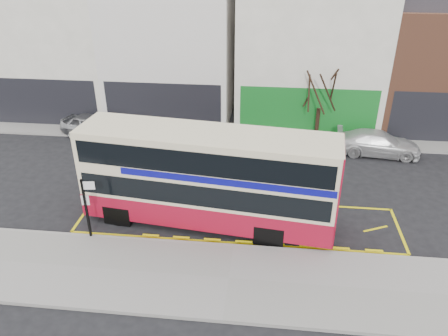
# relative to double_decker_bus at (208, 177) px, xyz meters

# --- Properties ---
(ground) EXTENTS (120.00, 120.00, 0.00)m
(ground) POSITION_rel_double_decker_bus_xyz_m (1.23, -1.37, -2.25)
(ground) COLOR black
(ground) RESTS_ON ground
(pavement) EXTENTS (40.00, 4.00, 0.15)m
(pavement) POSITION_rel_double_decker_bus_xyz_m (1.23, -3.67, -2.18)
(pavement) COLOR gray
(pavement) RESTS_ON ground
(kerb) EXTENTS (40.00, 0.15, 0.15)m
(kerb) POSITION_rel_double_decker_bus_xyz_m (1.23, -1.74, -2.18)
(kerb) COLOR gray
(kerb) RESTS_ON ground
(far_pavement) EXTENTS (50.00, 3.00, 0.15)m
(far_pavement) POSITION_rel_double_decker_bus_xyz_m (1.23, 9.63, -2.18)
(far_pavement) COLOR gray
(far_pavement) RESTS_ON ground
(road_markings) EXTENTS (14.00, 3.40, 0.01)m
(road_markings) POSITION_rel_double_decker_bus_xyz_m (1.23, 0.23, -2.25)
(road_markings) COLOR yellow
(road_markings) RESTS_ON ground
(terrace_far_left) EXTENTS (8.00, 8.01, 10.80)m
(terrace_far_left) POSITION_rel_double_decker_bus_xyz_m (-12.27, 13.62, 2.57)
(terrace_far_left) COLOR white
(terrace_far_left) RESTS_ON ground
(terrace_left) EXTENTS (8.00, 8.01, 11.80)m
(terrace_left) POSITION_rel_double_decker_bus_xyz_m (-4.27, 13.62, 3.07)
(terrace_left) COLOR silver
(terrace_left) RESTS_ON ground
(terrace_green_shop) EXTENTS (9.00, 8.01, 11.30)m
(terrace_green_shop) POSITION_rel_double_decker_bus_xyz_m (4.73, 13.62, 2.82)
(terrace_green_shop) COLOR white
(terrace_green_shop) RESTS_ON ground
(double_decker_bus) EXTENTS (10.94, 3.69, 4.28)m
(double_decker_bus) POSITION_rel_double_decker_bus_xyz_m (0.00, 0.00, 0.00)
(double_decker_bus) COLOR beige
(double_decker_bus) RESTS_ON ground
(bus_stop_post) EXTENTS (0.68, 0.14, 2.70)m
(bus_stop_post) POSITION_rel_double_decker_bus_xyz_m (-4.68, -1.75, -0.46)
(bus_stop_post) COLOR black
(bus_stop_post) RESTS_ON pavement
(car_silver) EXTENTS (4.58, 3.04, 1.45)m
(car_silver) POSITION_rel_double_decker_bus_xyz_m (-8.43, 8.22, -1.53)
(car_silver) COLOR #9A9B9E
(car_silver) RESTS_ON ground
(car_grey) EXTENTS (4.02, 1.94, 1.27)m
(car_grey) POSITION_rel_double_decker_bus_xyz_m (-0.06, 7.00, -1.62)
(car_grey) COLOR #46484E
(car_grey) RESTS_ON ground
(car_white) EXTENTS (4.85, 2.33, 1.36)m
(car_white) POSITION_rel_double_decker_bus_xyz_m (8.70, 7.75, -1.57)
(car_white) COLOR silver
(car_white) RESTS_ON ground
(street_tree_right) EXTENTS (2.64, 2.64, 5.69)m
(street_tree_right) POSITION_rel_double_decker_bus_xyz_m (5.32, 9.24, 1.63)
(street_tree_right) COLOR black
(street_tree_right) RESTS_ON ground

